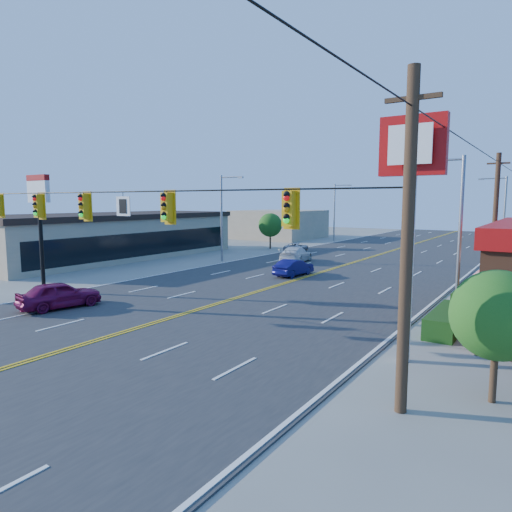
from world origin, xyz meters
The scene contains 18 objects.
ground centered at (0.00, 0.00, 0.00)m, with size 160.00×160.00×0.00m, color gray.
road centered at (0.00, 20.00, 0.03)m, with size 20.00×120.00×0.06m, color #2D2D30.
signal_span centered at (-0.12, 0.00, 4.89)m, with size 24.32×0.34×9.00m.
kfc_pylon centered at (11.00, 4.00, 6.04)m, with size 2.20×0.36×8.50m.
strip_mall centered at (-22.00, 18.00, 2.25)m, with size 10.40×26.40×4.40m.
pizza_hut_sign centered at (-11.00, 4.00, 5.18)m, with size 1.90×0.30×6.85m.
streetlight_se centered at (10.79, 14.00, 4.51)m, with size 2.55×0.25×8.00m.
streetlight_ne centered at (10.79, 38.00, 4.51)m, with size 2.55×0.25×8.00m.
streetlight_sw centered at (-10.79, 22.00, 4.51)m, with size 2.55×0.25×8.00m.
streetlight_nw centered at (-10.79, 48.00, 4.51)m, with size 2.55×0.25×8.00m.
utility_pole_near centered at (12.20, 18.00, 4.20)m, with size 0.28×0.28×8.40m, color #47301E.
tree_kfc_front centered at (14.00, 2.00, 2.51)m, with size 2.52×2.52×3.78m.
tree_west centered at (-13.00, 34.00, 2.79)m, with size 2.80×2.80×4.20m.
bld_west_far centered at (-20.00, 48.00, 2.10)m, with size 11.00×12.00×4.20m, color tan.
car_magenta centered at (-6.33, 2.00, 0.71)m, with size 1.67×4.16×1.42m, color maroon.
car_blue centered at (-1.05, 17.90, 0.62)m, with size 1.32×3.79×1.25m, color #0F0E52.
car_white centered at (-4.57, 24.73, 0.70)m, with size 1.97×4.86×1.41m, color silver.
car_silver centered at (-8.28, 31.73, 0.55)m, with size 1.81×3.93×1.09m, color #AAA9AE.
Camera 1 is at (15.17, -11.95, 5.66)m, focal length 32.00 mm.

